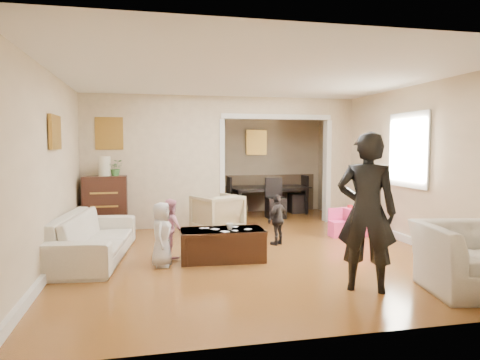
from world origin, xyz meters
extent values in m
plane|color=#A9612B|center=(0.00, 0.00, 0.00)|extent=(7.00, 7.00, 0.00)
cube|color=beige|center=(-1.38, 1.80, 1.30)|extent=(2.75, 0.18, 2.60)
cube|color=beige|center=(2.48, 1.80, 1.30)|extent=(0.55, 0.18, 2.60)
cube|color=beige|center=(1.10, 1.80, 2.42)|extent=(2.22, 0.18, 0.35)
cube|color=white|center=(2.73, -0.40, 1.55)|extent=(0.03, 0.95, 1.10)
cube|color=brown|center=(-2.20, 1.70, 1.85)|extent=(0.45, 0.03, 0.55)
cube|color=brown|center=(-2.71, -0.60, 1.80)|extent=(0.03, 0.55, 0.40)
cube|color=brown|center=(1.10, 3.44, 1.70)|extent=(0.45, 0.03, 0.55)
imported|color=white|center=(-2.28, -0.41, 0.33)|extent=(1.12, 2.32, 0.65)
imported|color=tan|center=(-0.25, 1.07, 0.36)|extent=(1.04, 1.05, 0.72)
imported|color=white|center=(2.05, -2.75, 0.37)|extent=(1.31, 1.19, 0.75)
cube|color=black|center=(-2.27, 1.42, 0.53)|extent=(0.77, 0.44, 1.07)
cylinder|color=beige|center=(-2.27, 1.42, 1.25)|extent=(0.22, 0.22, 0.36)
imported|color=#3C7132|center=(-2.07, 1.42, 1.21)|extent=(0.27, 0.23, 0.30)
cube|color=#351B11|center=(-0.48, -0.86, 0.22)|extent=(1.20, 0.65, 0.44)
imported|color=silver|center=(-0.38, -0.91, 0.49)|extent=(0.11, 0.11, 0.09)
cube|color=#EC3E79|center=(2.25, 0.35, 0.24)|extent=(0.56, 0.56, 0.48)
cube|color=gold|center=(2.37, 0.45, 0.63)|extent=(0.21, 0.09, 0.30)
cylinder|color=#24B6B3|center=(2.15, 0.30, 0.52)|extent=(0.08, 0.08, 0.08)
cube|color=red|center=(2.13, 0.47, 0.51)|extent=(0.10, 0.09, 0.05)
imported|color=white|center=(2.30, 0.23, 0.51)|extent=(0.25, 0.25, 0.06)
imported|color=black|center=(1.29, 3.05, 0.32)|extent=(1.93, 1.19, 0.65)
imported|color=black|center=(0.87, -2.46, 0.89)|extent=(0.77, 0.69, 1.77)
imported|color=silver|center=(-1.33, -1.01, 0.43)|extent=(0.37, 0.48, 0.87)
imported|color=pink|center=(-1.18, -0.56, 0.43)|extent=(0.43, 0.49, 0.86)
imported|color=black|center=(0.57, -0.11, 0.41)|extent=(0.51, 0.45, 0.83)
cube|color=white|center=(-0.48, -1.03, 0.44)|extent=(0.13, 0.14, 0.00)
cube|color=white|center=(-0.58, -0.83, 0.44)|extent=(0.13, 0.13, 0.00)
cube|color=white|center=(-0.26, -0.71, 0.44)|extent=(0.10, 0.10, 0.00)
cube|color=white|center=(-0.74, -0.71, 0.44)|extent=(0.11, 0.11, 0.00)
cube|color=white|center=(-0.69, -0.72, 0.44)|extent=(0.07, 0.09, 0.00)
cube|color=white|center=(-0.33, -0.99, 0.44)|extent=(0.10, 0.10, 0.00)
cube|color=white|center=(-0.13, -0.93, 0.44)|extent=(0.12, 0.12, 0.00)
camera|label=1|loc=(-1.50, -6.81, 1.62)|focal=32.36mm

